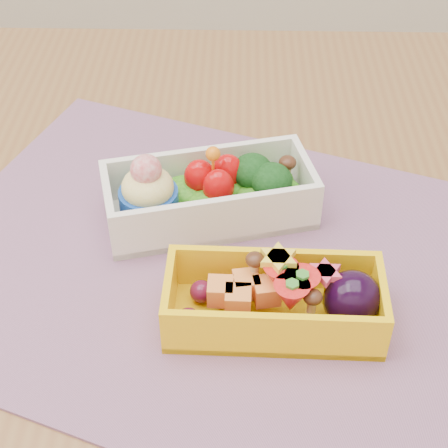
{
  "coord_description": "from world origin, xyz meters",
  "views": [
    {
      "loc": [
        0.01,
        -0.42,
        1.15
      ],
      "look_at": [
        0.0,
        -0.01,
        0.79
      ],
      "focal_mm": 56.67,
      "sensor_mm": 36.0,
      "label": 1
    }
  ],
  "objects_px": {
    "placemat": "(214,264)",
    "bento_white": "(208,194)",
    "table": "(224,331)",
    "bento_yellow": "(279,300)"
  },
  "relations": [
    {
      "from": "placemat",
      "to": "bento_white",
      "type": "relative_size",
      "value": 2.46
    },
    {
      "from": "table",
      "to": "bento_white",
      "type": "height_order",
      "value": "bento_white"
    },
    {
      "from": "table",
      "to": "bento_white",
      "type": "relative_size",
      "value": 6.42
    },
    {
      "from": "placemat",
      "to": "bento_yellow",
      "type": "height_order",
      "value": "bento_yellow"
    },
    {
      "from": "table",
      "to": "placemat",
      "type": "xyz_separation_m",
      "value": [
        -0.01,
        -0.02,
        0.1
      ]
    },
    {
      "from": "table",
      "to": "placemat",
      "type": "bearing_deg",
      "value": -113.54
    },
    {
      "from": "placemat",
      "to": "bento_yellow",
      "type": "xyz_separation_m",
      "value": [
        0.05,
        -0.06,
        0.02
      ]
    },
    {
      "from": "bento_white",
      "to": "bento_yellow",
      "type": "distance_m",
      "value": 0.13
    },
    {
      "from": "table",
      "to": "bento_yellow",
      "type": "height_order",
      "value": "bento_yellow"
    },
    {
      "from": "table",
      "to": "placemat",
      "type": "distance_m",
      "value": 0.1
    }
  ]
}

